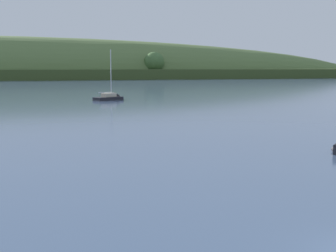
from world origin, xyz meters
The scene contains 1 object.
sailboat_midwater_white centered at (9.43, 80.13, 0.24)m, with size 6.81×4.68×10.57m.
Camera 1 is at (-12.69, -12.29, 6.58)m, focal length 52.60 mm.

